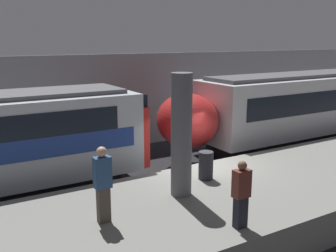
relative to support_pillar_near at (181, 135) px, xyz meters
The scene contains 7 objects.
ground_plane 3.80m from the support_pillar_near, 46.04° to the left, with size 120.00×120.00×0.00m, color black.
platform 2.90m from the support_pillar_near, 13.24° to the right, with size 40.00×4.83×0.98m.
station_rear_barrier 8.62m from the support_pillar_near, 77.25° to the left, with size 50.00×0.15×4.44m.
support_pillar_near is the anchor object (origin of this frame).
person_waiting 2.44m from the support_pillar_near, 87.47° to the right, with size 0.38×0.24×1.55m.
person_walking 2.56m from the support_pillar_near, 169.01° to the right, with size 0.38×0.24×1.80m.
trash_bin 1.88m from the support_pillar_near, 25.79° to the left, with size 0.44×0.44×0.85m.
Camera 1 is at (-7.36, -10.39, 5.13)m, focal length 42.00 mm.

